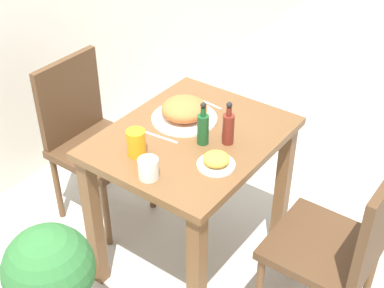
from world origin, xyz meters
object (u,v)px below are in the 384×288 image
object	(u,v)px
chair_far	(89,133)
food_plate	(184,111)
side_plate	(216,161)
juice_glass	(136,143)
drink_cup	(148,169)
condiment_bottle	(228,127)
chair_near	(343,243)
sauce_bottle	(203,128)

from	to	relation	value
chair_far	food_plate	size ratio (longest dim) A/B	3.02
food_plate	side_plate	distance (m)	0.37
juice_glass	side_plate	bearing A→B (deg)	-68.11
drink_cup	condiment_bottle	world-z (taller)	condiment_bottle
chair_near	side_plate	xyz separation A→B (m)	(-0.17, 0.50, 0.29)
food_plate	drink_cup	distance (m)	0.44
food_plate	juice_glass	xyz separation A→B (m)	(-0.33, -0.00, 0.01)
condiment_bottle	chair_far	bearing A→B (deg)	91.44
chair_near	condiment_bottle	xyz separation A→B (m)	(-0.01, 0.55, 0.34)
juice_glass	condiment_bottle	distance (m)	0.38
juice_glass	condiment_bottle	size ratio (longest dim) A/B	0.58
food_plate	juice_glass	world-z (taller)	juice_glass
sauce_bottle	side_plate	bearing A→B (deg)	-126.85
food_plate	side_plate	xyz separation A→B (m)	(-0.20, -0.31, -0.02)
food_plate	side_plate	world-z (taller)	food_plate
side_plate	drink_cup	distance (m)	0.27
chair_near	food_plate	bearing A→B (deg)	-92.13
chair_near	condiment_bottle	distance (m)	0.65
juice_glass	condiment_bottle	world-z (taller)	condiment_bottle
chair_near	sauce_bottle	size ratio (longest dim) A/B	4.53
food_plate	sauce_bottle	world-z (taller)	sauce_bottle
chair_near	side_plate	distance (m)	0.61
side_plate	condiment_bottle	distance (m)	0.18
condiment_bottle	chair_near	bearing A→B (deg)	-89.02
sauce_bottle	chair_far	bearing A→B (deg)	86.83
chair_near	sauce_bottle	bearing A→B (deg)	-83.56
side_plate	sauce_bottle	bearing A→B (deg)	53.15
chair_near	side_plate	world-z (taller)	chair_near
condiment_bottle	drink_cup	bearing A→B (deg)	162.58
juice_glass	drink_cup	bearing A→B (deg)	-123.02
side_plate	drink_cup	size ratio (longest dim) A/B	1.81
chair_near	sauce_bottle	world-z (taller)	sauce_bottle
chair_near	food_plate	world-z (taller)	chair_near
chair_near	drink_cup	world-z (taller)	chair_near
chair_near	drink_cup	size ratio (longest dim) A/B	10.52
chair_far	juice_glass	size ratio (longest dim) A/B	7.88
drink_cup	juice_glass	xyz separation A→B (m)	(0.09, 0.14, 0.01)
chair_far	drink_cup	bearing A→B (deg)	-116.22
side_plate	sauce_bottle	distance (m)	0.18
chair_near	drink_cup	bearing A→B (deg)	-60.29
chair_near	juice_glass	bearing A→B (deg)	-69.92
chair_far	drink_cup	world-z (taller)	chair_far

